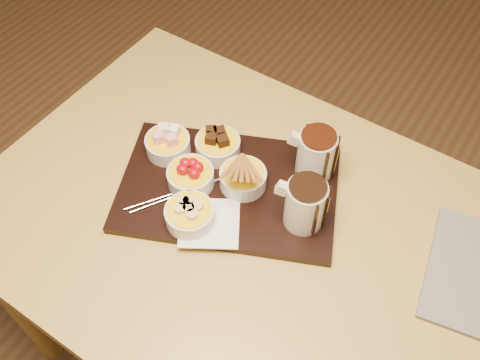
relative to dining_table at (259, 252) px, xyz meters
The scene contains 12 objects.
ground 0.65m from the dining_table, ahead, with size 5.00×5.00×0.00m, color brown.
dining_table is the anchor object (origin of this frame).
serving_board 0.16m from the dining_table, 158.56° to the left, with size 0.46×0.30×0.02m, color black.
napkin 0.16m from the dining_table, 146.51° to the right, with size 0.12×0.12×0.00m, color white.
bowl_marshmallows 0.31m from the dining_table, 169.60° to the left, with size 0.10×0.10×0.04m, color silver.
bowl_cake 0.25m from the dining_table, 149.04° to the left, with size 0.10×0.10×0.04m, color silver.
bowl_strawberries 0.23m from the dining_table, behind, with size 0.10×0.10×0.04m, color silver.
bowl_biscotti 0.17m from the dining_table, 143.07° to the left, with size 0.10×0.10×0.04m, color silver.
bowl_bananas 0.20m from the dining_table, 149.21° to the right, with size 0.10×0.10×0.04m, color silver.
pitcher_dark_chocolate 0.19m from the dining_table, 39.03° to the left, with size 0.08×0.08×0.11m, color silver.
pitcher_milk_chocolate 0.25m from the dining_table, 82.42° to the left, with size 0.08×0.08×0.11m, color silver.
fondue_skewers 0.22m from the dining_table, behind, with size 0.26×0.03×0.01m, color silver, non-canonical shape.
Camera 1 is at (0.29, -0.51, 1.68)m, focal length 40.00 mm.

